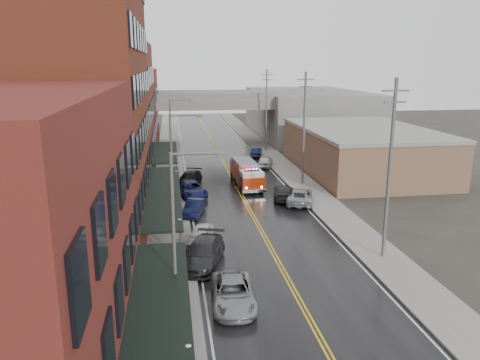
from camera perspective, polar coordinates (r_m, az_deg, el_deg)
road at (r=45.22m, az=0.51°, el=-2.45°), size 11.00×160.00×0.02m
sidewalk_left at (r=44.71m, az=-8.79°, el=-2.73°), size 3.00×160.00×0.15m
sidewalk_right at (r=46.85m, az=9.37°, el=-1.97°), size 3.00×160.00×0.15m
curb_left at (r=44.72m, az=-6.67°, el=-2.65°), size 0.30×160.00×0.15m
curb_right at (r=46.38m, az=7.42°, el=-2.06°), size 0.30×160.00×0.15m
brick_building_b at (r=36.63m, az=-18.84°, el=7.26°), size 9.00×20.00×18.00m
brick_building_c at (r=54.00m, az=-15.49°, el=7.86°), size 9.00×15.00×15.00m
brick_building_far at (r=71.47m, az=-13.77°, el=8.16°), size 9.00×20.00×12.00m
tan_building at (r=58.44m, az=14.67°, el=3.39°), size 14.00×22.00×5.00m
right_far_block at (r=86.90m, az=8.27°, el=8.08°), size 18.00×30.00×8.00m
awning_0 at (r=19.54m, az=-9.89°, el=-16.57°), size 2.60×16.00×3.09m
awning_1 at (r=37.18m, az=-9.28°, el=-1.53°), size 2.60×18.00×3.09m
awning_2 at (r=54.25m, az=-9.07°, el=3.40°), size 2.60×13.00×3.09m
globe_lamp_1 at (r=30.71m, az=-7.32°, el=-6.17°), size 0.44×0.44×3.12m
globe_lamp_2 at (r=44.12m, az=-7.73°, el=0.09°), size 0.44×0.44×3.12m
street_lamp_0 at (r=22.21m, az=-7.47°, el=-6.32°), size 2.64×0.22×9.00m
street_lamp_1 at (r=37.63m, az=-7.95°, el=2.15°), size 2.64×0.22×9.00m
street_lamp_2 at (r=53.39m, az=-8.16°, el=5.66°), size 2.64×0.22×9.00m
utility_pole_0 at (r=31.80m, az=17.79°, el=1.47°), size 1.80×0.24×12.00m
utility_pole_1 at (r=50.25m, az=7.82°, el=6.44°), size 1.80×0.24×12.00m
utility_pole_2 at (r=69.55m, az=3.23°, el=8.64°), size 1.80×0.24×12.00m
overpass at (r=75.45m, az=-3.28°, el=8.82°), size 40.00×10.00×7.50m
fire_truck at (r=49.66m, az=0.82°, el=0.77°), size 3.19×7.38×2.66m
parked_car_left_2 at (r=26.23m, az=-0.87°, el=-13.61°), size 2.59×5.09×1.38m
parked_car_left_3 at (r=31.03m, az=-4.60°, el=-8.88°), size 3.81×5.90×1.59m
parked_car_left_4 at (r=34.36m, az=-4.85°, el=-6.79°), size 2.56×4.21×1.34m
parked_car_left_5 at (r=40.86m, az=-5.60°, el=-3.38°), size 2.40×4.24×1.32m
parked_car_left_6 at (r=46.56m, az=-5.98°, el=-1.14°), size 3.44×5.55×1.43m
parked_car_left_7 at (r=50.89m, az=-6.17°, el=0.18°), size 3.35×5.32×1.44m
parked_car_right_0 at (r=44.37m, az=7.27°, el=-1.93°), size 3.73×5.66×1.45m
parked_car_right_1 at (r=45.58m, az=5.34°, el=-1.49°), size 2.93×5.06×1.38m
parked_car_right_2 at (r=59.60m, az=3.10°, el=2.29°), size 2.87×4.54×1.44m
parked_car_right_3 at (r=65.79m, az=2.02°, el=3.38°), size 2.38×4.27×1.33m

